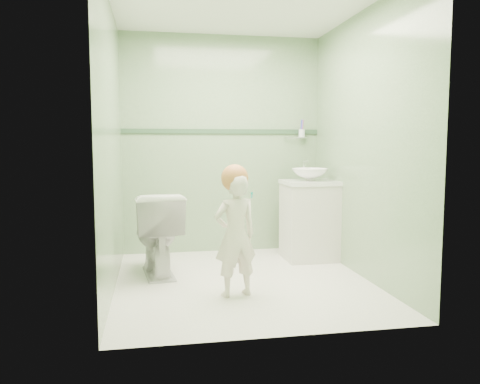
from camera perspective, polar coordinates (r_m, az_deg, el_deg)
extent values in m
plane|color=silver|center=(4.31, 0.37, -10.59)|extent=(2.50, 2.50, 0.00)
cube|color=gray|center=(5.36, -2.12, 5.63)|extent=(2.20, 0.04, 2.40)
cube|color=gray|center=(2.91, 4.98, 5.52)|extent=(2.20, 0.04, 2.40)
cube|color=gray|center=(4.07, -15.08, 5.40)|extent=(0.04, 2.50, 2.40)
cube|color=gray|center=(4.47, 14.43, 5.43)|extent=(0.04, 2.50, 2.40)
plane|color=white|center=(4.30, 0.39, 21.81)|extent=(2.50, 2.50, 0.00)
cube|color=#325236|center=(5.35, -2.11, 7.23)|extent=(2.20, 0.02, 0.05)
cube|color=silver|center=(5.09, 8.23, -3.48)|extent=(0.52, 0.50, 0.80)
cube|color=white|center=(5.04, 8.30, 1.13)|extent=(0.54, 0.52, 0.04)
imported|color=white|center=(5.03, 8.31, 2.08)|extent=(0.37, 0.37, 0.13)
cylinder|color=silver|center=(5.22, 7.62, 2.83)|extent=(0.03, 0.03, 0.18)
cylinder|color=silver|center=(5.17, 7.80, 3.69)|extent=(0.02, 0.12, 0.02)
cylinder|color=silver|center=(5.50, 6.70, 6.43)|extent=(0.26, 0.02, 0.02)
cylinder|color=silver|center=(5.50, 7.37, 6.94)|extent=(0.07, 0.07, 0.09)
cylinder|color=#B52E3D|center=(5.50, 7.49, 7.67)|extent=(0.01, 0.01, 0.17)
cylinder|color=#2C30DE|center=(5.49, 7.29, 7.68)|extent=(0.01, 0.01, 0.17)
cylinder|color=purple|center=(5.49, 7.43, 7.67)|extent=(0.01, 0.01, 0.17)
cylinder|color=#B52E3D|center=(5.51, 7.46, 7.67)|extent=(0.01, 0.01, 0.17)
imported|color=white|center=(4.51, -9.84, -4.87)|extent=(0.52, 0.80, 0.77)
imported|color=white|center=(3.80, -0.56, -5.19)|extent=(0.40, 0.31, 0.98)
sphere|color=#C6783C|center=(3.77, -0.63, 1.67)|extent=(0.22, 0.22, 0.22)
cylinder|color=#008A86|center=(3.67, 1.40, -0.40)|extent=(0.04, 0.14, 0.06)
cube|color=white|center=(3.69, 0.22, 0.26)|extent=(0.03, 0.03, 0.02)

